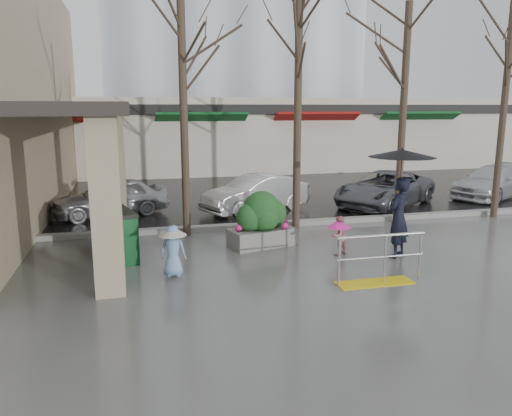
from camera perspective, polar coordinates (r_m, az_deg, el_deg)
name	(u,v)px	position (r m, az deg, el deg)	size (l,w,h in m)	color
ground	(296,270)	(11.13, 4.54, -7.05)	(120.00, 120.00, 0.00)	#51514F
street_asphalt	(187,163)	(32.37, -7.86, 5.13)	(120.00, 36.00, 0.01)	black
curb	(253,225)	(14.81, -0.33, -2.01)	(120.00, 0.30, 0.15)	gray
canopy_slab	(87,104)	(18.06, -18.79, 11.19)	(2.80, 18.00, 0.25)	#2D2823
pillar_front	(106,204)	(9.68, -16.75, 0.39)	(0.55, 0.55, 3.50)	tan
pillar_back	(116,165)	(16.11, -15.73, 4.71)	(0.55, 0.55, 3.50)	tan
storefront_row	(230,134)	(28.52, -3.03, 8.42)	(34.00, 6.74, 4.00)	beige
handrail	(378,265)	(10.48, 13.80, -6.38)	(1.90, 0.50, 1.03)	yellow
tree_west	(182,46)	(13.76, -8.48, 17.85)	(3.20, 3.20, 6.80)	#382B21
tree_midwest	(299,44)	(14.45, 4.91, 18.21)	(3.20, 3.20, 7.00)	#382B21
tree_mideast	(406,60)	(15.77, 16.78, 15.85)	(3.20, 3.20, 6.50)	#382B21
tree_east	(510,45)	(17.83, 27.02, 16.25)	(3.20, 3.20, 7.20)	#382B21
woman	(400,192)	(12.15, 16.12, 1.82)	(1.55, 1.55, 2.62)	black
child_pink	(339,232)	(12.20, 9.43, -2.74)	(0.60, 0.60, 0.96)	#CD7D88
child_blue	(173,246)	(10.68, -9.48, -4.30)	(0.62, 0.61, 1.11)	#79A4D7
planter	(262,220)	(12.82, 0.65, -1.35)	(1.79, 1.19, 1.43)	slate
news_boxes	(118,231)	(12.47, -15.52, -2.59)	(1.01, 2.16, 1.18)	#0D3D1A
car_a	(110,197)	(17.00, -16.32, 1.20)	(1.49, 3.70, 1.26)	#AAAAAF
car_b	(256,193)	(17.02, -0.01, 1.67)	(1.33, 3.82, 1.26)	silver
car_c	(385,189)	(18.53, 14.50, 2.11)	(2.09, 4.53, 1.26)	#5C5E64
car_d	(494,182)	(21.82, 25.56, 2.72)	(1.77, 4.34, 1.26)	silver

